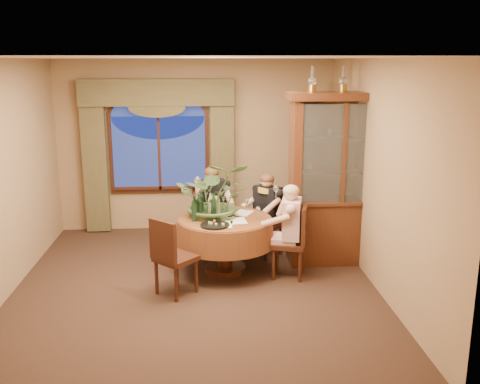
{
  "coord_description": "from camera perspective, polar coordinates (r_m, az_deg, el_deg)",
  "views": [
    {
      "loc": [
        0.13,
        -6.26,
        2.76
      ],
      "look_at": [
        0.59,
        0.49,
        1.1
      ],
      "focal_mm": 40.0,
      "sensor_mm": 36.0,
      "label": 1
    }
  ],
  "objects": [
    {
      "name": "wall_right",
      "position": [
        6.75,
        14.5,
        1.7
      ],
      "size": [
        0.0,
        5.0,
        5.0
      ],
      "primitive_type": "plane",
      "rotation": [
        1.57,
        0.0,
        -1.57
      ],
      "color": "#92704E",
      "rests_on": "ground"
    },
    {
      "name": "tasting_paper_1",
      "position": [
        7.27,
        0.36,
        -2.24
      ],
      "size": [
        0.32,
        0.36,
        0.0
      ],
      "primitive_type": "cube",
      "rotation": [
        0.0,
        0.0,
        -0.46
      ],
      "color": "white",
      "rests_on": "dining_table"
    },
    {
      "name": "drapery_right",
      "position": [
        8.79,
        -1.89,
        3.42
      ],
      "size": [
        0.38,
        0.14,
        2.32
      ],
      "primitive_type": "cube",
      "color": "#4B4326",
      "rests_on": "floor"
    },
    {
      "name": "chair_front_left",
      "position": [
        6.52,
        -6.86,
        -6.8
      ],
      "size": [
        0.59,
        0.59,
        0.96
      ],
      "primitive_type": "cube",
      "rotation": [
        0.0,
        0.0,
        -0.76
      ],
      "color": "black",
      "rests_on": "floor"
    },
    {
      "name": "wine_bottle_4",
      "position": [
        6.98,
        -4.38,
        -1.59
      ],
      "size": [
        0.07,
        0.07,
        0.33
      ],
      "primitive_type": "cylinder",
      "color": "black",
      "rests_on": "dining_table"
    },
    {
      "name": "person_pink",
      "position": [
        6.98,
        5.53,
        -4.16
      ],
      "size": [
        0.5,
        0.53,
        1.24
      ],
      "primitive_type": null,
      "rotation": [
        0.0,
        0.0,
        1.33
      ],
      "color": "#CCA19F",
      "rests_on": "floor"
    },
    {
      "name": "swag_valance",
      "position": [
        8.65,
        -8.89,
        10.44
      ],
      "size": [
        2.45,
        0.16,
        0.42
      ],
      "primitive_type": null,
      "color": "#4B4326",
      "rests_on": "wall_back"
    },
    {
      "name": "wine_bottle_2",
      "position": [
        7.07,
        -4.56,
        -1.4
      ],
      "size": [
        0.07,
        0.07,
        0.33
      ],
      "primitive_type": "cylinder",
      "color": "tan",
      "rests_on": "dining_table"
    },
    {
      "name": "wine_glass_person_pink",
      "position": [
        6.96,
        1.92,
        -2.26
      ],
      "size": [
        0.07,
        0.07,
        0.18
      ],
      "primitive_type": null,
      "color": "silver",
      "rests_on": "dining_table"
    },
    {
      "name": "wine_bottle_3",
      "position": [
        6.9,
        -4.9,
        -1.8
      ],
      "size": [
        0.07,
        0.07,
        0.33
      ],
      "primitive_type": "cylinder",
      "color": "black",
      "rests_on": "dining_table"
    },
    {
      "name": "stoneware_vase",
      "position": [
        7.15,
        -2.65,
        -1.47
      ],
      "size": [
        0.14,
        0.14,
        0.26
      ],
      "primitive_type": null,
      "color": "#9F8369",
      "rests_on": "dining_table"
    },
    {
      "name": "person_scarf",
      "position": [
        7.76,
        2.95,
        -2.36
      ],
      "size": [
        0.59,
        0.59,
        1.21
      ],
      "primitive_type": null,
      "rotation": [
        0.0,
        0.0,
        -3.92
      ],
      "color": "black",
      "rests_on": "floor"
    },
    {
      "name": "ceiling",
      "position": [
        6.26,
        -5.25,
        14.08
      ],
      "size": [
        5.0,
        5.0,
        0.0
      ],
      "primitive_type": "plane",
      "rotation": [
        3.14,
        0.0,
        0.0
      ],
      "color": "white",
      "rests_on": "wall_back"
    },
    {
      "name": "drapery_left",
      "position": [
        8.96,
        -15.2,
        3.14
      ],
      "size": [
        0.38,
        0.14,
        2.32
      ],
      "primitive_type": "cube",
      "color": "#4B4326",
      "rests_on": "floor"
    },
    {
      "name": "window",
      "position": [
        8.84,
        -8.61,
        4.12
      ],
      "size": [
        1.62,
        0.1,
        1.32
      ],
      "primitive_type": null,
      "color": "navy",
      "rests_on": "wall_back"
    },
    {
      "name": "wall_back",
      "position": [
        8.87,
        -4.72,
        4.91
      ],
      "size": [
        4.5,
        0.0,
        4.5
      ],
      "primitive_type": "plane",
      "rotation": [
        1.57,
        0.0,
        0.0
      ],
      "color": "#92704E",
      "rests_on": "ground"
    },
    {
      "name": "oil_lamp_center",
      "position": [
        7.3,
        10.96,
        11.76
      ],
      "size": [
        0.11,
        0.11,
        0.34
      ],
      "primitive_type": null,
      "color": "#A5722D",
      "rests_on": "china_cabinet"
    },
    {
      "name": "wine_glass_person_scarf",
      "position": [
        7.35,
        0.69,
        -1.38
      ],
      "size": [
        0.07,
        0.07,
        0.18
      ],
      "primitive_type": null,
      "color": "silver",
      "rests_on": "dining_table"
    },
    {
      "name": "floor",
      "position": [
        6.84,
        -4.73,
        -10.06
      ],
      "size": [
        5.0,
        5.0,
        0.0
      ],
      "primitive_type": "plane",
      "color": "black",
      "rests_on": "ground"
    },
    {
      "name": "wine_bottle_5",
      "position": [
        7.19,
        -4.18,
        -1.13
      ],
      "size": [
        0.07,
        0.07,
        0.33
      ],
      "primitive_type": "cylinder",
      "color": "black",
      "rests_on": "dining_table"
    },
    {
      "name": "chair_back_right",
      "position": [
        7.74,
        2.6,
        -3.37
      ],
      "size": [
        0.59,
        0.59,
        0.96
      ],
      "primitive_type": "cube",
      "rotation": [
        0.0,
        0.0,
        -3.93
      ],
      "color": "black",
      "rests_on": "floor"
    },
    {
      "name": "centerpiece_plant",
      "position": [
        7.02,
        -2.68,
        2.49
      ],
      "size": [
        1.01,
        1.12,
        0.87
      ],
      "primitive_type": "imported",
      "color": "#3C5630",
      "rests_on": "dining_table"
    },
    {
      "name": "wine_bottle_1",
      "position": [
        6.98,
        -2.83,
        -1.56
      ],
      "size": [
        0.07,
        0.07,
        0.33
      ],
      "primitive_type": "cylinder",
      "color": "black",
      "rests_on": "dining_table"
    },
    {
      "name": "wine_bottle_0",
      "position": [
        7.02,
        -3.18,
        -1.49
      ],
      "size": [
        0.07,
        0.07,
        0.33
      ],
      "primitive_type": "cylinder",
      "color": "tan",
      "rests_on": "dining_table"
    },
    {
      "name": "oil_lamp_right",
      "position": [
        7.41,
        14.1,
        11.63
      ],
      "size": [
        0.11,
        0.11,
        0.34
      ],
      "primitive_type": null,
      "color": "#A5722D",
      "rests_on": "china_cabinet"
    },
    {
      "name": "dining_table",
      "position": [
        7.17,
        -1.6,
        -5.66
      ],
      "size": [
        1.53,
        1.53,
        0.75
      ],
      "primitive_type": "cylinder",
      "rotation": [
        0.0,
        0.0,
        -0.16
      ],
      "color": "maroon",
      "rests_on": "floor"
    },
    {
      "name": "oil_lamp_left",
      "position": [
        7.2,
        7.72,
        11.86
      ],
      "size": [
        0.11,
        0.11,
        0.34
      ],
      "primitive_type": null,
      "color": "#A5722D",
      "rests_on": "china_cabinet"
    },
    {
      "name": "wine_glass_person_back",
      "position": [
        7.44,
        -2.38,
        -1.19
      ],
      "size": [
        0.07,
        0.07,
        0.18
      ],
      "primitive_type": null,
      "color": "silver",
      "rests_on": "dining_table"
    },
    {
      "name": "chair_right",
      "position": [
        7.01,
        5.2,
        -5.28
      ],
      "size": [
        0.52,
        0.52,
        0.96
      ],
      "primitive_type": "cube",
      "rotation": [
        0.0,
        0.0,
        1.31
      ],
      "color": "black",
      "rests_on": "floor"
    },
    {
      "name": "tasting_paper_2",
      "position": [
        6.78,
        -1.71,
        -3.45
      ],
      "size": [
        0.24,
        0.32,
        0.0
      ],
      "primitive_type": "cube",
      "rotation": [
        0.0,
        0.0,
        -0.1
      ],
      "color": "white",
      "rests_on": "dining_table"
    },
    {
      "name": "arched_transom",
      "position": [
        8.75,
        -8.8,
        9.16
      ],
      "size": [
        1.6,
        0.06,
        0.44
      ],
      "primitive_type": null,
      "color": "navy",
      "rests_on": "wall_back"
    },
    {
      "name": "china_cabinet",
      "position": [
        7.46,
        10.49,
        1.34
      ],
      "size": [
        1.46,
        0.57,
        2.36
      ],
      "primitive_type": "cube",
      "color": "#3B1C10",
      "rests_on": "floor"
    },
    {
      "name": "olive_bowl",
      "position": [
        6.99,
        -1.28,
        -2.72
      ],
      "size": [
        0.16,
        0.16,
        0.05
      ],
      "primitive_type": "imported",
      "color": "#4F5B30",
      "rests_on": "dining_table"
    },
    {
      "name": "tasting_paper_0",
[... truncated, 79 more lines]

